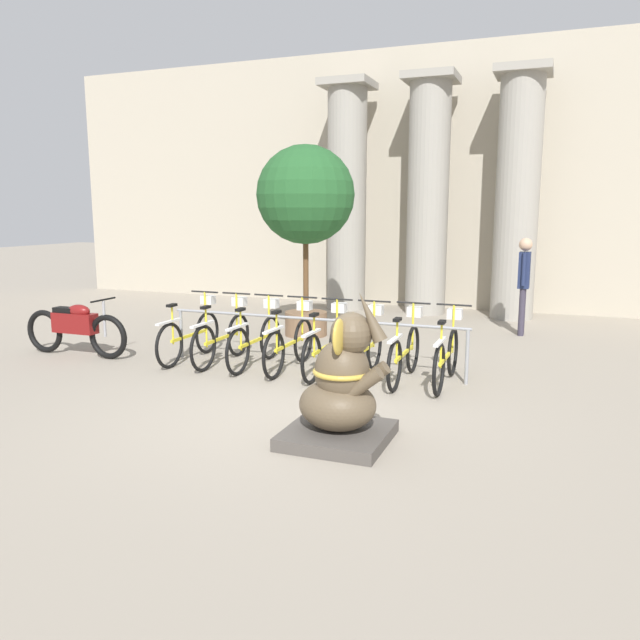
% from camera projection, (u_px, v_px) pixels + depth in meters
% --- Properties ---
extents(ground_plane, '(60.00, 60.00, 0.00)m').
position_uv_depth(ground_plane, '(288.00, 413.00, 7.16)').
color(ground_plane, gray).
extents(building_facade, '(20.00, 0.20, 6.00)m').
position_uv_depth(building_facade, '(437.00, 180.00, 14.54)').
color(building_facade, '#B2A893').
rests_on(building_facade, ground_plane).
extents(column_left, '(1.12, 1.12, 5.16)m').
position_uv_depth(column_left, '(347.00, 196.00, 14.35)').
color(column_left, gray).
rests_on(column_left, ground_plane).
extents(column_middle, '(1.12, 1.12, 5.16)m').
position_uv_depth(column_middle, '(428.00, 195.00, 13.69)').
color(column_middle, gray).
rests_on(column_middle, ground_plane).
extents(column_right, '(1.12, 1.12, 5.16)m').
position_uv_depth(column_right, '(517.00, 194.00, 13.02)').
color(column_right, gray).
rests_on(column_right, ground_plane).
extents(bike_rack, '(4.55, 0.05, 0.77)m').
position_uv_depth(bike_rack, '(312.00, 328.00, 9.02)').
color(bike_rack, gray).
rests_on(bike_rack, ground_plane).
extents(bicycle_0, '(0.48, 1.73, 1.02)m').
position_uv_depth(bicycle_0, '(191.00, 334.00, 9.64)').
color(bicycle_0, black).
rests_on(bicycle_0, ground_plane).
extents(bicycle_1, '(0.48, 1.73, 1.02)m').
position_uv_depth(bicycle_1, '(223.00, 337.00, 9.45)').
color(bicycle_1, black).
rests_on(bicycle_1, ground_plane).
extents(bicycle_2, '(0.48, 1.73, 1.02)m').
position_uv_depth(bicycle_2, '(256.00, 339.00, 9.25)').
color(bicycle_2, black).
rests_on(bicycle_2, ground_plane).
extents(bicycle_3, '(0.48, 1.73, 1.02)m').
position_uv_depth(bicycle_3, '(290.00, 342.00, 9.04)').
color(bicycle_3, black).
rests_on(bicycle_3, ground_plane).
extents(bicycle_4, '(0.48, 1.73, 1.02)m').
position_uv_depth(bicycle_4, '(326.00, 346.00, 8.82)').
color(bicycle_4, black).
rests_on(bicycle_4, ground_plane).
extents(bicycle_5, '(0.48, 1.73, 1.02)m').
position_uv_depth(bicycle_5, '(365.00, 349.00, 8.63)').
color(bicycle_5, black).
rests_on(bicycle_5, ground_plane).
extents(bicycle_6, '(0.48, 1.73, 1.02)m').
position_uv_depth(bicycle_6, '(405.00, 351.00, 8.45)').
color(bicycle_6, black).
rests_on(bicycle_6, ground_plane).
extents(bicycle_7, '(0.48, 1.73, 1.02)m').
position_uv_depth(bicycle_7, '(447.00, 355.00, 8.26)').
color(bicycle_7, black).
rests_on(bicycle_7, ground_plane).
extents(elephant_statue, '(1.01, 1.01, 1.56)m').
position_uv_depth(elephant_statue, '(341.00, 391.00, 6.18)').
color(elephant_statue, '#4C4742').
rests_on(elephant_statue, ground_plane).
extents(motorcycle, '(1.97, 0.55, 0.95)m').
position_uv_depth(motorcycle, '(76.00, 327.00, 9.90)').
color(motorcycle, black).
rests_on(motorcycle, ground_plane).
extents(person_pedestrian, '(0.24, 0.47, 1.80)m').
position_uv_depth(person_pedestrian, '(524.00, 277.00, 11.46)').
color(person_pedestrian, '#383342').
rests_on(person_pedestrian, ground_plane).
extents(potted_tree, '(1.77, 1.77, 3.46)m').
position_uv_depth(potted_tree, '(306.00, 201.00, 11.19)').
color(potted_tree, brown).
rests_on(potted_tree, ground_plane).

